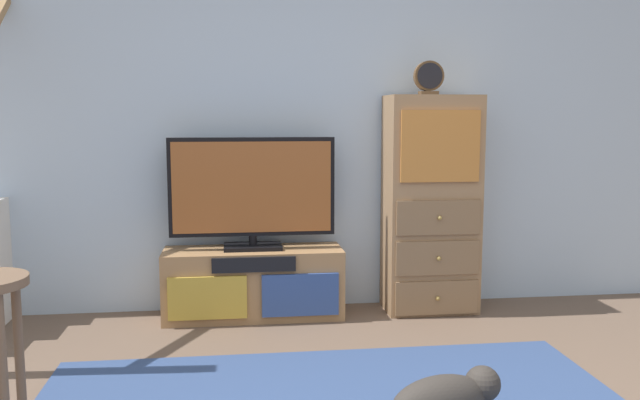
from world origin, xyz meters
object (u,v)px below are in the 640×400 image
at_px(television, 252,190).
at_px(media_console, 254,283).
at_px(desk_clock, 429,78).
at_px(dog, 446,400).
at_px(side_cabinet, 431,205).

bearing_deg(television, media_console, -90.00).
relative_size(television, desk_clock, 4.86).
bearing_deg(dog, desk_clock, 76.94).
bearing_deg(side_cabinet, media_console, -179.48).
height_order(desk_clock, dog, desk_clock).
relative_size(desk_clock, dog, 0.40).
bearing_deg(desk_clock, dog, -103.06).
bearing_deg(desk_clock, media_console, 179.76).
relative_size(media_console, television, 1.08).
xyz_separation_m(media_console, television, (0.00, 0.02, 0.59)).
distance_m(television, dog, 1.91).
distance_m(desk_clock, dog, 2.14).
height_order(media_console, television, television).
height_order(side_cabinet, dog, side_cabinet).
bearing_deg(side_cabinet, television, 179.31).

